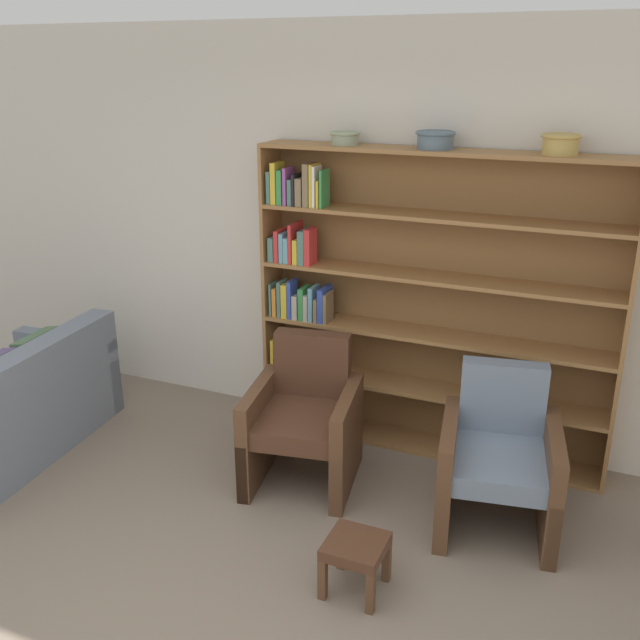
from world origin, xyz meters
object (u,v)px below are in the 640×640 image
Objects in this scene: bookshelf at (401,307)px; armchair_leather at (304,420)px; bowl_sage at (345,137)px; armchair_cushioned at (499,459)px; bowl_slate at (435,139)px; bowl_terracotta at (561,143)px; footstool at (356,552)px; couch at (9,412)px.

bookshelf reaches higher than armchair_leather.
armchair_cushioned is at bearing -29.01° from bowl_sage.
bowl_slate is at bearing -6.91° from bookshelf.
bowl_slate is at bearing -140.35° from armchair_leather.
bowl_slate is (0.17, -0.02, 1.08)m from bookshelf.
bowl_sage is at bearing 180.00° from bowl_terracotta.
armchair_leather is at bearing -119.53° from bookshelf.
bowl_slate is at bearing -56.72° from armchair_cushioned.
footstool is (0.67, -1.52, -1.82)m from bowl_sage.
bowl_terracotta is at bearing -0.00° from bowl_slate.
bookshelf is at bearing -129.75° from armchair_leather.
armchair_leather is (1.95, 0.48, 0.11)m from couch.
bowl_sage reaches higher than armchair_leather.
armchair_leather and armchair_cushioned have the same top height.
couch is 5.55× the size of footstool.
armchair_cushioned is at bearing 169.78° from armchair_leather.
bookshelf is 10.50× the size of bowl_terracotta.
armchair_cushioned reaches higher than footstool.
armchair_cushioned is 1.02m from footstool.
armchair_leather is at bearing 127.88° from footstool.
bowl_sage is 2.15m from armchair_cushioned.
couch is at bearing -155.44° from bowl_slate.
footstool is at bearing -103.05° from couch.
armchair_cushioned reaches higher than couch.
bowl_sage is 1.78m from armchair_leather.
bowl_slate is 2.38m from footstool.
bookshelf reaches higher than armchair_cushioned.
couch is 3.19m from armchair_cushioned.
armchair_cushioned is (0.80, -0.69, -0.58)m from bookshelf.
bowl_sage is 1.29m from bowl_terracotta.
bookshelf is at bearing -68.51° from couch.
armchair_leather is (-0.56, -0.67, -1.66)m from bowl_slate.
bookshelf is at bearing -50.67° from armchair_cushioned.
bowl_sage reaches higher than bookshelf.
bowl_slate reaches higher than couch.
footstool is at bearing -112.05° from bowl_terracotta.
footstool is (0.10, -1.52, -1.83)m from bowl_slate.
bowl_slate is 0.15× the size of couch.
couch is (-1.94, -1.15, -1.76)m from bowl_sage.
bowl_sage is at bearing -64.40° from couch.
bowl_slate is at bearing 93.66° from footstool.
bowl_terracotta is at bearing -1.36° from bookshelf.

